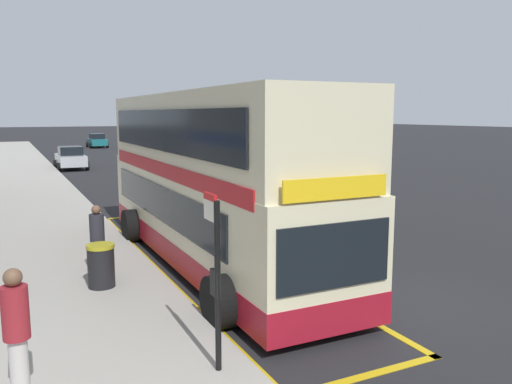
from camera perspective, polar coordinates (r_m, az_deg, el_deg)
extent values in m
plane|color=black|center=(40.81, -15.81, 2.82)|extent=(260.00, 260.00, 0.00)
cube|color=#A39E93|center=(40.16, -25.68, 2.31)|extent=(6.00, 76.00, 0.14)
cube|color=beige|center=(13.59, -5.13, -2.21)|extent=(2.47, 11.36, 2.30)
cube|color=beige|center=(13.36, -5.25, 6.67)|extent=(2.45, 11.14, 1.90)
cube|color=maroon|center=(13.78, -5.08, -5.68)|extent=(2.49, 11.38, 0.60)
cube|color=#B2191E|center=(13.42, -5.19, 2.70)|extent=(2.50, 10.46, 0.36)
cube|color=black|center=(13.53, -10.73, -1.09)|extent=(0.04, 9.09, 0.90)
cube|color=black|center=(12.97, -10.48, 6.73)|extent=(0.04, 10.00, 1.00)
cube|color=black|center=(8.59, 8.72, -6.99)|extent=(2.18, 0.04, 1.10)
cube|color=yellow|center=(8.36, 8.90, 0.42)|extent=(1.98, 0.04, 0.36)
cylinder|color=black|center=(9.68, -3.67, -11.95)|extent=(0.56, 1.00, 1.00)
cylinder|color=black|center=(10.90, 9.51, -9.66)|extent=(0.56, 1.00, 1.00)
cylinder|color=black|center=(16.33, -13.41, -3.62)|extent=(0.56, 1.00, 1.00)
cylinder|color=black|center=(17.09, -4.69, -2.87)|extent=(0.56, 1.00, 1.00)
cube|color=gold|center=(13.62, -11.12, -8.15)|extent=(0.16, 13.87, 0.01)
cube|color=gold|center=(14.54, -0.45, -6.90)|extent=(0.16, 13.87, 0.01)
cube|color=gold|center=(8.38, 12.08, -19.23)|extent=(2.93, 0.16, 0.01)
cube|color=gold|center=(20.41, -12.38, -2.57)|extent=(2.93, 0.16, 0.01)
cylinder|color=black|center=(7.61, -4.25, -10.45)|extent=(0.09, 0.09, 2.54)
cube|color=silver|center=(7.56, -5.06, -2.03)|extent=(0.05, 0.42, 0.30)
cube|color=red|center=(7.53, -5.08, -0.53)|extent=(0.05, 0.42, 0.10)
cube|color=black|center=(7.69, -4.53, -10.03)|extent=(0.06, 0.28, 0.40)
cube|color=#196066|center=(63.31, -17.16, 5.32)|extent=(1.76, 4.20, 0.72)
cube|color=black|center=(63.18, -17.17, 5.91)|extent=(1.52, 1.90, 0.60)
cylinder|color=black|center=(64.48, -18.15, 5.00)|extent=(0.22, 0.60, 0.60)
cylinder|color=black|center=(64.77, -16.51, 5.09)|extent=(0.22, 0.60, 0.60)
cylinder|color=black|center=(61.91, -17.81, 4.89)|extent=(0.22, 0.60, 0.60)
cylinder|color=black|center=(62.21, -16.10, 4.98)|extent=(0.22, 0.60, 0.60)
cube|color=#B2B5BA|center=(39.04, -19.79, 3.36)|extent=(1.76, 4.20, 0.72)
cube|color=black|center=(38.89, -19.82, 4.32)|extent=(1.52, 1.90, 0.60)
cylinder|color=black|center=(40.27, -21.29, 2.91)|extent=(0.22, 0.60, 0.60)
cylinder|color=black|center=(40.47, -18.66, 3.07)|extent=(0.22, 0.60, 0.60)
cylinder|color=black|center=(37.69, -20.95, 2.58)|extent=(0.22, 0.60, 0.60)
cylinder|color=black|center=(37.90, -18.13, 2.75)|extent=(0.22, 0.60, 0.60)
cylinder|color=#26262D|center=(12.83, -17.03, -6.92)|extent=(0.24, 0.24, 0.81)
cylinder|color=#26262D|center=(12.66, -17.17, -3.78)|extent=(0.34, 0.34, 0.64)
sphere|color=brown|center=(12.58, -17.26, -1.88)|extent=(0.21, 0.21, 0.21)
cylinder|color=#B7B2AD|center=(7.77, -24.67, -17.47)|extent=(0.24, 0.24, 0.89)
cylinder|color=maroon|center=(7.46, -25.06, -11.97)|extent=(0.34, 0.34, 0.70)
sphere|color=brown|center=(7.32, -25.29, -8.53)|extent=(0.24, 0.24, 0.24)
cylinder|color=black|center=(11.88, -16.73, -7.99)|extent=(0.58, 0.58, 0.87)
cylinder|color=#A5991E|center=(11.75, -16.83, -5.75)|extent=(0.60, 0.60, 0.08)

